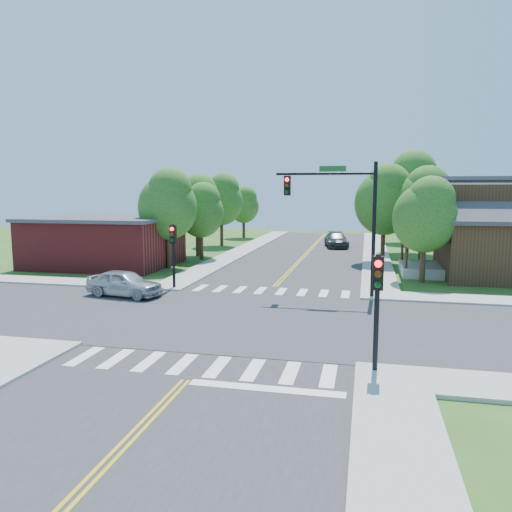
% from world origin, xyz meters
% --- Properties ---
extents(ground, '(100.00, 100.00, 0.00)m').
position_xyz_m(ground, '(0.00, 0.00, 0.00)').
color(ground, '#2C4F18').
rests_on(ground, ground).
extents(road_ns, '(10.00, 90.00, 0.04)m').
position_xyz_m(road_ns, '(0.00, 0.00, 0.02)').
color(road_ns, '#2D2D30').
rests_on(road_ns, ground).
extents(road_ew, '(90.00, 10.00, 0.04)m').
position_xyz_m(road_ew, '(0.00, 0.00, 0.03)').
color(road_ew, '#2D2D30').
rests_on(road_ew, ground).
extents(intersection_patch, '(10.20, 10.20, 0.06)m').
position_xyz_m(intersection_patch, '(0.00, 0.00, 0.00)').
color(intersection_patch, '#2D2D30').
rests_on(intersection_patch, ground).
extents(sidewalk_nw, '(40.00, 40.00, 0.14)m').
position_xyz_m(sidewalk_nw, '(-15.82, 15.82, 0.07)').
color(sidewalk_nw, '#9E9B93').
rests_on(sidewalk_nw, ground).
extents(crosswalk_north, '(8.85, 2.00, 0.01)m').
position_xyz_m(crosswalk_north, '(0.00, 6.20, 0.05)').
color(crosswalk_north, white).
rests_on(crosswalk_north, ground).
extents(crosswalk_south, '(8.85, 2.00, 0.01)m').
position_xyz_m(crosswalk_south, '(0.00, -6.20, 0.05)').
color(crosswalk_south, white).
rests_on(crosswalk_south, ground).
extents(centerline, '(0.30, 90.00, 0.01)m').
position_xyz_m(centerline, '(0.00, 0.00, 0.05)').
color(centerline, gold).
rests_on(centerline, ground).
extents(stop_bar, '(4.60, 0.45, 0.09)m').
position_xyz_m(stop_bar, '(2.50, -7.60, 0.00)').
color(stop_bar, white).
rests_on(stop_bar, ground).
extents(signal_mast_ne, '(5.30, 0.42, 7.20)m').
position_xyz_m(signal_mast_ne, '(3.91, 5.59, 4.85)').
color(signal_mast_ne, black).
rests_on(signal_mast_ne, ground).
extents(signal_pole_se, '(0.34, 0.42, 3.80)m').
position_xyz_m(signal_pole_se, '(5.60, -5.62, 2.66)').
color(signal_pole_se, black).
rests_on(signal_pole_se, ground).
extents(signal_pole_nw, '(0.34, 0.42, 3.80)m').
position_xyz_m(signal_pole_nw, '(-5.60, 5.58, 2.66)').
color(signal_pole_nw, black).
rests_on(signal_pole_nw, ground).
extents(building_nw, '(10.40, 8.40, 3.73)m').
position_xyz_m(building_nw, '(-14.20, 13.20, 1.88)').
color(building_nw, maroon).
rests_on(building_nw, ground).
extents(tree_e_a, '(3.89, 3.69, 6.61)m').
position_xyz_m(tree_e_a, '(8.79, 11.03, 4.33)').
color(tree_e_a, '#382314').
rests_on(tree_e_a, ground).
extents(tree_e_b, '(4.44, 4.22, 7.55)m').
position_xyz_m(tree_e_b, '(9.34, 18.05, 4.95)').
color(tree_e_b, '#382314').
rests_on(tree_e_b, ground).
extents(tree_e_c, '(5.45, 5.18, 9.27)m').
position_xyz_m(tree_e_c, '(8.98, 25.98, 6.08)').
color(tree_e_c, '#382314').
rests_on(tree_e_c, ground).
extents(tree_e_d, '(4.71, 4.47, 8.01)m').
position_xyz_m(tree_e_d, '(9.22, 35.32, 5.25)').
color(tree_e_d, '#382314').
rests_on(tree_e_d, ground).
extents(tree_w_a, '(4.32, 4.10, 7.34)m').
position_xyz_m(tree_w_a, '(-8.94, 13.06, 4.81)').
color(tree_w_a, '#382314').
rests_on(tree_w_a, ground).
extents(tree_w_b, '(4.17, 3.96, 7.08)m').
position_xyz_m(tree_w_b, '(-9.02, 19.82, 4.64)').
color(tree_w_b, '#382314').
rests_on(tree_w_b, ground).
extents(tree_w_c, '(4.38, 4.16, 7.45)m').
position_xyz_m(tree_w_c, '(-9.25, 27.96, 4.88)').
color(tree_w_c, '#382314').
rests_on(tree_w_c, ground).
extents(tree_w_d, '(3.64, 3.46, 6.19)m').
position_xyz_m(tree_w_d, '(-9.12, 36.89, 4.05)').
color(tree_w_d, '#382314').
rests_on(tree_w_d, ground).
extents(tree_house, '(4.57, 4.34, 7.77)m').
position_xyz_m(tree_house, '(6.59, 18.95, 5.09)').
color(tree_house, '#382314').
rests_on(tree_house, ground).
extents(tree_bldg, '(3.76, 3.57, 6.39)m').
position_xyz_m(tree_bldg, '(-8.03, 17.88, 4.18)').
color(tree_bldg, '#382314').
rests_on(tree_bldg, ground).
extents(car_silver, '(3.13, 4.80, 1.44)m').
position_xyz_m(car_silver, '(-7.47, 3.14, 0.72)').
color(car_silver, '#B6B8BD').
rests_on(car_silver, ground).
extents(car_dgrey, '(3.86, 5.78, 1.46)m').
position_xyz_m(car_dgrey, '(2.31, 28.94, 0.73)').
color(car_dgrey, '#323537').
rests_on(car_dgrey, ground).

